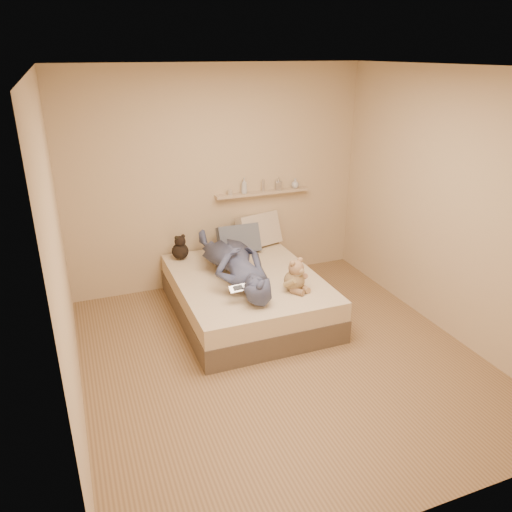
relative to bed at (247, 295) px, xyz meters
name	(u,v)px	position (x,y,z in m)	size (l,w,h in m)	color
room	(284,229)	(0.00, -0.93, 1.08)	(3.80, 3.80, 3.80)	olive
bed	(247,295)	(0.00, 0.00, 0.00)	(1.50, 1.90, 0.45)	brown
game_console	(238,288)	(-0.28, -0.54, 0.38)	(0.18, 0.09, 0.06)	silver
teddy_bear	(295,277)	(0.35, -0.49, 0.37)	(0.28, 0.29, 0.35)	#8E774E
dark_plush	(180,249)	(-0.55, 0.74, 0.36)	(0.20, 0.20, 0.30)	black
pillow_cream	(259,230)	(0.47, 0.83, 0.43)	(0.55, 0.16, 0.40)	#C5B59B
pillow_grey	(239,239)	(0.16, 0.69, 0.40)	(0.50, 0.14, 0.34)	slate
person	(234,262)	(-0.13, 0.02, 0.42)	(0.58, 1.59, 0.38)	#414866
wall_shelf	(263,193)	(0.55, 0.91, 0.88)	(1.20, 0.12, 0.03)	tan
shelf_bottles	(270,185)	(0.65, 0.91, 0.97)	(0.95, 0.13, 0.19)	#BFB5A4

